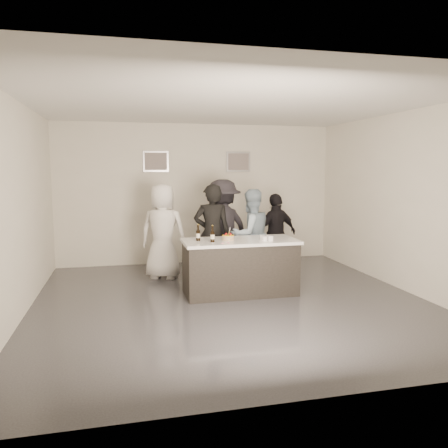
# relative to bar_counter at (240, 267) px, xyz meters

# --- Properties ---
(floor) EXTENTS (6.00, 6.00, 0.00)m
(floor) POSITION_rel_bar_counter_xyz_m (-0.24, -0.38, -0.45)
(floor) COLOR #3D3D42
(floor) RESTS_ON ground
(ceiling) EXTENTS (6.00, 6.00, 0.00)m
(ceiling) POSITION_rel_bar_counter_xyz_m (-0.24, -0.38, 2.55)
(ceiling) COLOR white
(wall_back) EXTENTS (6.00, 0.04, 3.00)m
(wall_back) POSITION_rel_bar_counter_xyz_m (-0.24, 2.62, 1.05)
(wall_back) COLOR silver
(wall_back) RESTS_ON ground
(wall_front) EXTENTS (6.00, 0.04, 3.00)m
(wall_front) POSITION_rel_bar_counter_xyz_m (-0.24, -3.38, 1.05)
(wall_front) COLOR silver
(wall_front) RESTS_ON ground
(wall_left) EXTENTS (0.04, 6.00, 3.00)m
(wall_left) POSITION_rel_bar_counter_xyz_m (-3.24, -0.38, 1.05)
(wall_left) COLOR silver
(wall_left) RESTS_ON ground
(wall_right) EXTENTS (0.04, 6.00, 3.00)m
(wall_right) POSITION_rel_bar_counter_xyz_m (2.76, -0.38, 1.05)
(wall_right) COLOR silver
(wall_right) RESTS_ON ground
(picture_left) EXTENTS (0.54, 0.04, 0.44)m
(picture_left) POSITION_rel_bar_counter_xyz_m (-1.14, 2.59, 1.75)
(picture_left) COLOR #B2B2B7
(picture_left) RESTS_ON wall_back
(picture_right) EXTENTS (0.54, 0.04, 0.44)m
(picture_right) POSITION_rel_bar_counter_xyz_m (0.66, 2.59, 1.75)
(picture_right) COLOR #B2B2B7
(picture_right) RESTS_ON wall_back
(bar_counter) EXTENTS (1.86, 0.86, 0.90)m
(bar_counter) POSITION_rel_bar_counter_xyz_m (0.00, 0.00, 0.00)
(bar_counter) COLOR white
(bar_counter) RESTS_ON ground
(cake) EXTENTS (0.19, 0.19, 0.08)m
(cake) POSITION_rel_bar_counter_xyz_m (-0.20, 0.00, 0.49)
(cake) COLOR gold
(cake) RESTS_ON bar_counter
(beer_bottle_a) EXTENTS (0.07, 0.07, 0.26)m
(beer_bottle_a) POSITION_rel_bar_counter_xyz_m (-0.68, 0.05, 0.58)
(beer_bottle_a) COLOR black
(beer_bottle_a) RESTS_ON bar_counter
(beer_bottle_b) EXTENTS (0.07, 0.07, 0.26)m
(beer_bottle_b) POSITION_rel_bar_counter_xyz_m (-0.48, -0.12, 0.58)
(beer_bottle_b) COLOR black
(beer_bottle_b) RESTS_ON bar_counter
(tumbler_cluster) EXTENTS (0.19, 0.19, 0.08)m
(tumbler_cluster) POSITION_rel_bar_counter_xyz_m (0.40, -0.15, 0.49)
(tumbler_cluster) COLOR gold
(tumbler_cluster) RESTS_ON bar_counter
(candles) EXTENTS (0.24, 0.08, 0.01)m
(candles) POSITION_rel_bar_counter_xyz_m (-0.33, -0.29, 0.45)
(candles) COLOR pink
(candles) RESTS_ON bar_counter
(person_main_black) EXTENTS (0.72, 0.54, 1.79)m
(person_main_black) POSITION_rel_bar_counter_xyz_m (-0.32, 0.72, 0.44)
(person_main_black) COLOR black
(person_main_black) RESTS_ON ground
(person_main_blue) EXTENTS (0.96, 0.83, 1.68)m
(person_main_blue) POSITION_rel_bar_counter_xyz_m (0.43, 0.85, 0.39)
(person_main_blue) COLOR #93ADC1
(person_main_blue) RESTS_ON ground
(person_guest_left) EXTENTS (1.02, 0.85, 1.78)m
(person_guest_left) POSITION_rel_bar_counter_xyz_m (-1.13, 1.31, 0.44)
(person_guest_left) COLOR white
(person_guest_left) RESTS_ON ground
(person_guest_right) EXTENTS (1.00, 0.66, 1.58)m
(person_guest_right) POSITION_rel_bar_counter_xyz_m (1.04, 1.15, 0.34)
(person_guest_right) COLOR black
(person_guest_right) RESTS_ON ground
(person_guest_back) EXTENTS (1.37, 1.13, 1.85)m
(person_guest_back) POSITION_rel_bar_counter_xyz_m (0.01, 1.30, 0.47)
(person_guest_back) COLOR black
(person_guest_back) RESTS_ON ground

